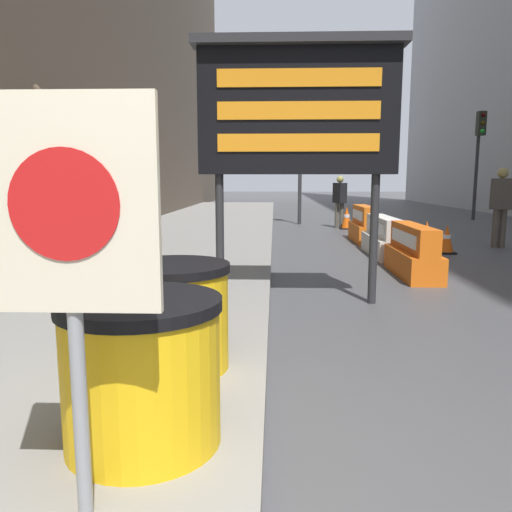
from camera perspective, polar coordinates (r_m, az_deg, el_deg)
name	(u,v)px	position (r m, az deg, el deg)	size (l,w,h in m)	color
bare_tree	(82,170)	(10.17, -19.22, 9.21)	(1.40, 1.47, 3.02)	#4C3D2D
barrel_drum_foreground	(142,371)	(2.67, -12.87, -12.68)	(0.83, 0.83, 0.76)	yellow
barrel_drum_middle	(173,316)	(3.65, -9.47, -6.75)	(0.83, 0.83, 0.76)	yellow
warning_sign	(68,233)	(1.96, -20.66, 2.51)	(0.68, 0.08, 1.66)	gray
message_board	(298,110)	(5.97, 4.82, 16.27)	(2.41, 0.36, 3.05)	#28282B
jersey_barrier_orange_far	(413,254)	(8.07, 17.49, 0.27)	(0.50, 1.73, 0.79)	orange
jersey_barrier_white	(383,238)	(10.09, 14.37, 1.95)	(0.54, 1.91, 0.76)	silver
jersey_barrier_orange_near	(364,226)	(12.21, 12.23, 3.37)	(0.50, 1.67, 0.86)	orange
traffic_cone_near	(447,239)	(10.73, 20.98, 1.79)	(0.33, 0.33, 0.59)	black
traffic_cone_mid	(426,242)	(9.42, 18.87, 1.52)	(0.42, 0.42, 0.76)	black
traffic_cone_far	(347,218)	(15.24, 10.32, 4.30)	(0.38, 0.38, 0.69)	black
traffic_light_near_curb	(301,146)	(16.65, 5.11, 12.46)	(0.28, 0.44, 3.53)	#2D2D30
traffic_light_far_side	(479,142)	(20.09, 24.16, 11.81)	(0.28, 0.45, 3.88)	#2D2D30
pedestrian_worker	(340,197)	(15.56, 9.54, 6.63)	(0.41, 0.48, 1.59)	#514C42
pedestrian_passerby	(501,201)	(12.11, 26.21, 5.69)	(0.52, 0.42, 1.73)	#514C42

